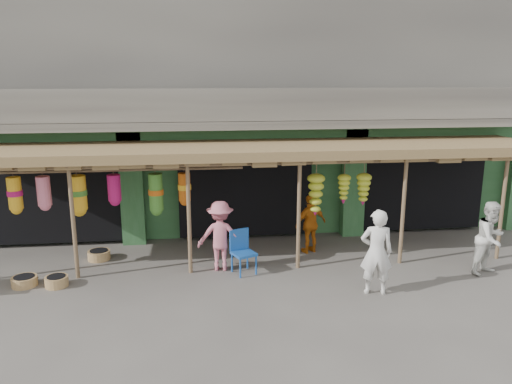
{
  "coord_description": "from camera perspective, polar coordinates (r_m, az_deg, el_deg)",
  "views": [
    {
      "loc": [
        -1.3,
        -11.0,
        4.45
      ],
      "look_at": [
        0.16,
        1.0,
        1.57
      ],
      "focal_mm": 35.0,
      "sensor_mm": 36.0,
      "label": 1
    }
  ],
  "objects": [
    {
      "name": "person_right",
      "position": [
        12.44,
        25.23,
        -4.78
      ],
      "size": [
        1.02,
        0.94,
        1.68
      ],
      "primitive_type": "imported",
      "rotation": [
        0.0,
        0.0,
        0.46
      ],
      "color": "silver",
      "rests_on": "ground"
    },
    {
      "name": "awning",
      "position": [
        12.01,
        -1.31,
        4.41
      ],
      "size": [
        14.0,
        2.7,
        2.79
      ],
      "color": "brown",
      "rests_on": "ground"
    },
    {
      "name": "basket_right",
      "position": [
        11.66,
        -21.82,
        -9.46
      ],
      "size": [
        0.61,
        0.61,
        0.22
      ],
      "primitive_type": "cylinder",
      "rotation": [
        0.0,
        0.0,
        -0.31
      ],
      "color": "#9C7A48",
      "rests_on": "ground"
    },
    {
      "name": "building",
      "position": [
        15.96,
        -2.27,
        9.5
      ],
      "size": [
        16.4,
        6.8,
        7.0
      ],
      "color": "gray",
      "rests_on": "ground"
    },
    {
      "name": "basket_left",
      "position": [
        12.91,
        -17.49,
        -6.89
      ],
      "size": [
        0.66,
        0.66,
        0.23
      ],
      "primitive_type": "cylinder",
      "rotation": [
        0.0,
        0.0,
        -0.24
      ],
      "color": "brown",
      "rests_on": "ground"
    },
    {
      "name": "ground",
      "position": [
        11.94,
        -0.17,
        -8.49
      ],
      "size": [
        80.0,
        80.0,
        0.0
      ],
      "primitive_type": "plane",
      "color": "#514C47",
      "rests_on": "ground"
    },
    {
      "name": "person_shopper",
      "position": [
        11.52,
        -4.11,
        -5.01
      ],
      "size": [
        1.12,
        0.71,
        1.64
      ],
      "primitive_type": "imported",
      "rotation": [
        0.0,
        0.0,
        3.04
      ],
      "color": "#CD6C7D",
      "rests_on": "ground"
    },
    {
      "name": "basket_mid",
      "position": [
        11.96,
        -24.94,
        -9.24
      ],
      "size": [
        0.62,
        0.62,
        0.21
      ],
      "primitive_type": "cylinder",
      "rotation": [
        0.0,
        0.0,
        0.17
      ],
      "color": "#A07F47",
      "rests_on": "ground"
    },
    {
      "name": "person_vendor",
      "position": [
        12.69,
        6.26,
        -3.62
      ],
      "size": [
        0.96,
        0.68,
        1.51
      ],
      "primitive_type": "imported",
      "rotation": [
        0.0,
        0.0,
        3.53
      ],
      "color": "#C16212",
      "rests_on": "ground"
    },
    {
      "name": "blue_chair",
      "position": [
        11.43,
        -1.62,
        -6.53
      ],
      "size": [
        0.62,
        0.63,
        1.0
      ],
      "rotation": [
        0.0,
        0.0,
        0.4
      ],
      "color": "#184D9F",
      "rests_on": "ground"
    },
    {
      "name": "person_front",
      "position": [
        10.53,
        13.59,
        -6.69
      ],
      "size": [
        0.73,
        0.55,
        1.8
      ],
      "primitive_type": "imported",
      "rotation": [
        0.0,
        0.0,
        2.95
      ],
      "color": "silver",
      "rests_on": "ground"
    }
  ]
}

